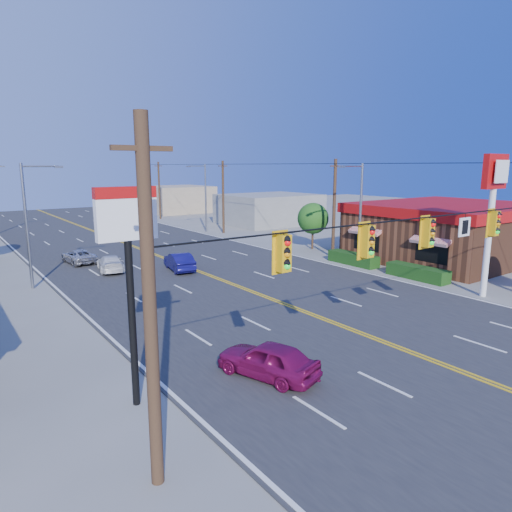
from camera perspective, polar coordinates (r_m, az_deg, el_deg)
ground at (r=20.22m, az=21.59°, el=-12.38°), size 160.00×160.00×0.00m
road at (r=34.59m, az=-7.32°, el=-1.90°), size 20.00×120.00×0.06m
signal_span at (r=18.78m, az=22.46°, el=1.35°), size 24.32×0.34×9.00m
kfc at (r=42.24m, az=22.91°, el=2.92°), size 16.30×12.40×4.70m
kfc_pylon at (r=30.27m, az=27.46°, el=6.59°), size 2.20×0.36×8.50m
pizza_hut_sign at (r=14.80m, az=-15.67°, el=0.51°), size 1.90×0.30×6.85m
streetlight_se at (r=35.87m, az=12.72°, el=5.65°), size 2.55×0.25×8.00m
streetlight_ne at (r=54.78m, az=-6.50°, el=7.68°), size 2.55×0.25×8.00m
streetlight_sw at (r=32.28m, az=-26.44°, el=4.16°), size 2.55×0.25×8.00m
utility_pole_near at (r=39.64m, az=9.73°, el=5.81°), size 0.28×0.28×8.40m
utility_pole_mid at (r=53.79m, az=-4.13°, el=7.32°), size 0.28×0.28×8.40m
utility_pole_far at (r=69.73m, az=-11.99°, el=8.00°), size 0.28×0.28×8.40m
tree_kfc_rear at (r=43.53m, az=7.13°, el=4.68°), size 2.94×2.94×4.41m
bld_east_mid at (r=62.79m, az=1.63°, el=5.89°), size 12.00×10.00×4.00m
bld_east_far at (r=79.95m, az=-9.79°, el=7.02°), size 10.00×10.00×4.40m
car_magenta at (r=17.44m, az=1.48°, el=-12.98°), size 2.82×4.29×1.36m
car_blue at (r=34.86m, az=-9.56°, el=-0.78°), size 2.15×4.29×1.35m
car_white at (r=35.87m, az=-17.75°, el=-0.95°), size 2.44×4.35×1.19m
car_silver at (r=39.68m, az=-21.28°, el=-0.10°), size 2.15×4.16×1.12m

